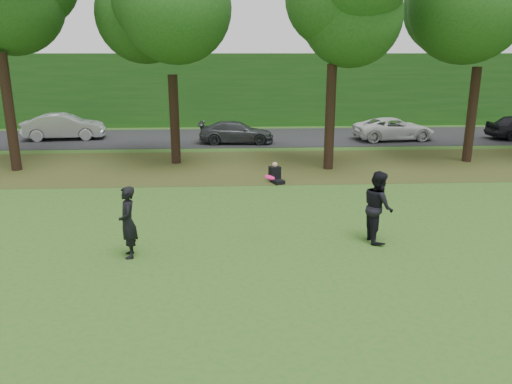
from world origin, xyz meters
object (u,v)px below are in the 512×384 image
frisbee (270,177)px  seated_person (276,175)px  player_left (128,222)px  player_right (378,207)px

frisbee → seated_person: bearing=83.2°
frisbee → player_left: bearing=-170.6°
player_left → player_right: bearing=83.2°
frisbee → seated_person: frisbee is taller
player_right → seated_person: player_right is taller
player_right → seated_person: 7.01m
player_left → frisbee: 3.85m
seated_person → frisbee: bearing=-117.7°
player_left → seated_person: (4.47, 7.37, -0.63)m
player_right → frisbee: bearing=90.0°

